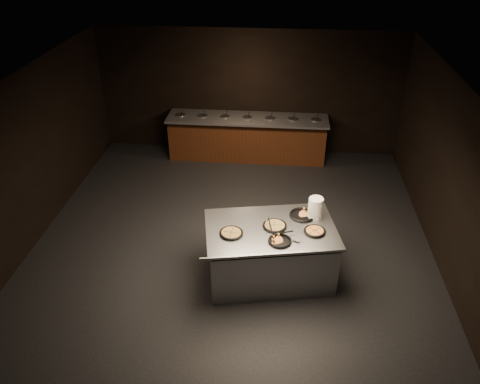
{
  "coord_description": "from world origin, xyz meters",
  "views": [
    {
      "loc": [
        0.75,
        -6.41,
        5.18
      ],
      "look_at": [
        0.13,
        0.3,
        1.02
      ],
      "focal_mm": 35.0,
      "sensor_mm": 36.0,
      "label": 1
    }
  ],
  "objects": [
    {
      "name": "pan_cheese_slices_a",
      "position": [
        1.17,
        -0.23,
        0.97
      ],
      "size": [
        0.41,
        0.41,
        0.04
      ],
      "rotation": [
        0.0,
        0.0,
        0.49
      ],
      "color": "black",
      "rests_on": "serving_counter"
    },
    {
      "name": "room",
      "position": [
        0.0,
        0.0,
        1.45
      ],
      "size": [
        7.02,
        8.02,
        2.92
      ],
      "color": "black",
      "rests_on": "ground"
    },
    {
      "name": "pan_veggie_slices",
      "position": [
        1.35,
        -0.64,
        0.97
      ],
      "size": [
        0.33,
        0.33,
        0.04
      ],
      "rotation": [
        0.0,
        0.0,
        -0.81
      ],
      "color": "black",
      "rests_on": "serving_counter"
    },
    {
      "name": "pan_cheese_whole",
      "position": [
        0.74,
        -0.56,
        0.97
      ],
      "size": [
        0.37,
        0.37,
        0.04
      ],
      "rotation": [
        0.0,
        0.0,
        0.08
      ],
      "color": "black",
      "rests_on": "serving_counter"
    },
    {
      "name": "plate_stack",
      "position": [
        1.37,
        -0.23,
        1.12
      ],
      "size": [
        0.23,
        0.23,
        0.34
      ],
      "primitive_type": "cylinder",
      "color": "white",
      "rests_on": "serving_counter"
    },
    {
      "name": "serving_counter",
      "position": [
        0.69,
        -0.61,
        0.45
      ],
      "size": [
        2.19,
        1.63,
        0.96
      ],
      "rotation": [
        0.0,
        0.0,
        0.19
      ],
      "color": "silver",
      "rests_on": "ground"
    },
    {
      "name": "pan_cheese_slices_b",
      "position": [
        0.83,
        -0.93,
        0.97
      ],
      "size": [
        0.35,
        0.35,
        0.04
      ],
      "rotation": [
        0.0,
        0.0,
        1.87
      ],
      "color": "black",
      "rests_on": "serving_counter"
    },
    {
      "name": "salad_bar",
      "position": [
        0.0,
        3.56,
        0.44
      ],
      "size": [
        3.7,
        0.83,
        1.18
      ],
      "color": "#602F16",
      "rests_on": "ground"
    },
    {
      "name": "pan_veggie_whole",
      "position": [
        0.1,
        -0.81,
        0.97
      ],
      "size": [
        0.36,
        0.36,
        0.04
      ],
      "rotation": [
        0.0,
        0.0,
        -0.1
      ],
      "color": "black",
      "rests_on": "serving_counter"
    },
    {
      "name": "server_left",
      "position": [
        0.65,
        -0.59,
        1.03
      ],
      "size": [
        0.18,
        0.31,
        0.16
      ],
      "rotation": [
        0.0,
        0.0,
        2.05
      ],
      "color": "silver",
      "rests_on": "serving_counter"
    },
    {
      "name": "server_right",
      "position": [
        0.97,
        -0.84,
        1.03
      ],
      "size": [
        0.32,
        0.17,
        0.16
      ],
      "rotation": [
        0.0,
        0.0,
        -0.34
      ],
      "color": "silver",
      "rests_on": "serving_counter"
    }
  ]
}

